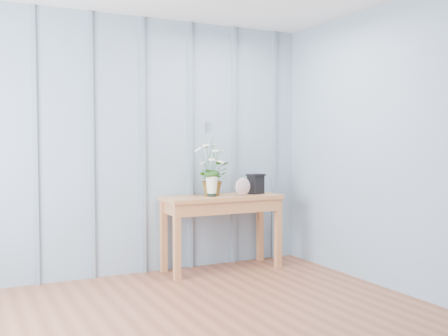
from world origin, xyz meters
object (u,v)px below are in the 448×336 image
daisy_vase (212,161)px  carved_box (256,184)px  felt_disc_vessel (243,187)px  sideboard (222,207)px

daisy_vase → carved_box: (0.51, 0.02, -0.25)m
daisy_vase → felt_disc_vessel: (0.31, -0.07, -0.27)m
felt_disc_vessel → carved_box: 0.22m
sideboard → carved_box: (0.39, -0.00, 0.22)m
sideboard → daisy_vase: 0.49m
sideboard → daisy_vase: bearing=-169.8°
sideboard → carved_box: bearing=-0.3°
sideboard → felt_disc_vessel: size_ratio=6.70×
sideboard → carved_box: carved_box is taller
daisy_vase → carved_box: 0.57m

